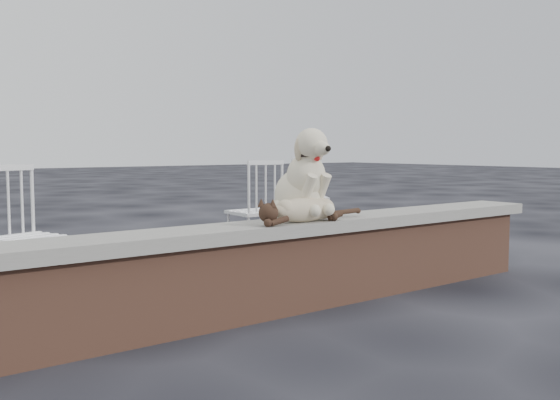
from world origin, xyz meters
TOP-DOWN VIEW (x-y plane):
  - ground at (0.00, 0.00)m, footprint 60.00×60.00m
  - brick_wall at (0.00, 0.00)m, footprint 6.00×0.30m
  - capstone at (0.00, 0.00)m, footprint 6.20×0.40m
  - dog at (0.87, 0.06)m, footprint 0.40×0.53m
  - cat at (0.79, -0.09)m, footprint 1.05×0.26m
  - chair_d at (3.07, 2.59)m, footprint 0.76×0.76m
  - chair_c at (1.59, 1.61)m, footprint 0.59×0.59m
  - chair_a at (-0.60, 1.11)m, footprint 0.70×0.70m

SIDE VIEW (x-z plane):
  - ground at x=0.00m, z-range 0.00..0.00m
  - brick_wall at x=0.00m, z-range 0.00..0.50m
  - chair_d at x=3.07m, z-range 0.00..0.94m
  - chair_c at x=1.59m, z-range 0.00..0.94m
  - chair_a at x=-0.60m, z-range 0.00..0.94m
  - capstone at x=0.00m, z-range 0.50..0.58m
  - cat at x=0.79m, z-range 0.58..0.76m
  - dog at x=0.87m, z-range 0.58..1.19m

